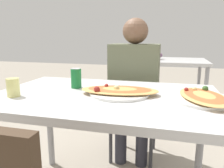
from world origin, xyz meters
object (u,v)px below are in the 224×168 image
object	(u,v)px
dining_table	(105,107)
chair_far_seated	(136,100)
pizza_main	(119,91)
drink_glass	(13,87)
person_seated	(134,80)
soda_can	(76,78)
pizza_second	(204,97)

from	to	relation	value
dining_table	chair_far_seated	size ratio (longest dim) A/B	1.40
pizza_main	drink_glass	distance (m)	0.58
dining_table	drink_glass	size ratio (longest dim) A/B	12.75
person_seated	drink_glass	size ratio (longest dim) A/B	12.17
soda_can	person_seated	bearing A→B (deg)	60.78
person_seated	soda_can	bearing A→B (deg)	60.78
dining_table	person_seated	xyz separation A→B (m)	(0.07, 0.63, 0.04)
drink_glass	pizza_second	bearing A→B (deg)	9.81
chair_far_seated	person_seated	size ratio (longest dim) A/B	0.75
person_seated	pizza_second	size ratio (longest dim) A/B	2.90
soda_can	pizza_second	distance (m)	0.75
chair_far_seated	person_seated	bearing A→B (deg)	90.00
pizza_main	chair_far_seated	bearing A→B (deg)	90.79
dining_table	chair_far_seated	world-z (taller)	chair_far_seated
dining_table	drink_glass	bearing A→B (deg)	-160.03
chair_far_seated	drink_glass	distance (m)	1.10
drink_glass	pizza_second	distance (m)	1.01
soda_can	pizza_second	world-z (taller)	soda_can
person_seated	drink_glass	bearing A→B (deg)	56.00
dining_table	person_seated	bearing A→B (deg)	83.71
drink_glass	soda_can	bearing A→B (deg)	48.31
soda_can	pizza_second	size ratio (longest dim) A/B	0.30
soda_can	drink_glass	size ratio (longest dim) A/B	1.25
pizza_main	pizza_second	world-z (taller)	same
dining_table	pizza_second	bearing A→B (deg)	0.13
chair_far_seated	pizza_second	world-z (taller)	chair_far_seated
person_seated	pizza_second	xyz separation A→B (m)	(0.45, -0.63, 0.05)
pizza_main	soda_can	size ratio (longest dim) A/B	3.66
person_seated	chair_far_seated	bearing A→B (deg)	-90.00
chair_far_seated	soda_can	bearing A→B (deg)	65.40
dining_table	soda_can	size ratio (longest dim) A/B	10.20
drink_glass	pizza_second	world-z (taller)	drink_glass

